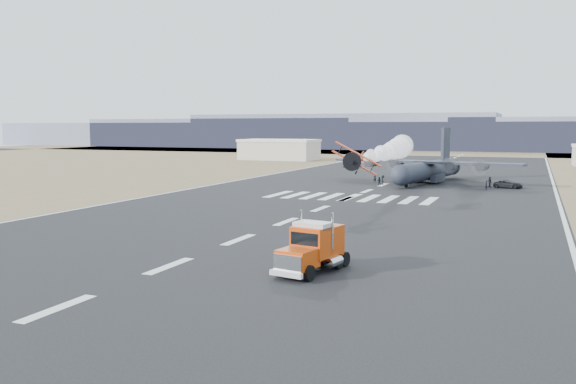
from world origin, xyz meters
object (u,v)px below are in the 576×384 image
Objects in this scene: transport_aircraft at (428,169)px; support_vehicle at (508,184)px; crew_d at (490,182)px; crew_e at (402,181)px; aerobatic_biplane at (356,159)px; hangar_left at (279,149)px; semi_truck at (313,247)px; crew_h at (379,181)px; crew_b at (410,180)px; crew_f at (401,180)px; crew_a at (375,178)px; crew_g at (486,185)px; crew_c at (383,180)px.

support_vehicle is at bearing -8.66° from transport_aircraft.
support_vehicle is at bearing 40.55° from crew_d.
aerobatic_biplane is at bearing -73.22° from crew_e.
hangar_left is 155.77m from semi_truck.
crew_d is 1.20× the size of crew_h.
crew_b is 2.31m from crew_e.
semi_truck reaches higher than crew_h.
crew_d is 1.19× the size of crew_f.
crew_a is at bearing -54.34° from hangar_left.
transport_aircraft is at bearing -125.43° from crew_g.
transport_aircraft is 15.91m from support_vehicle.
crew_a reaches higher than crew_f.
crew_d is 1.12× the size of crew_e.
transport_aircraft reaches higher than crew_g.
crew_e reaches higher than crew_a.
semi_truck is 4.63× the size of crew_c.
aerobatic_biplane reaches higher than crew_e.
crew_g is at bearing -46.98° from hangar_left.
crew_h is at bearing -155.72° from crew_e.
crew_e is at bearing -102.76° from transport_aircraft.
hangar_left reaches higher than crew_f.
crew_a is 0.96× the size of crew_g.
aerobatic_biplane is 3.46× the size of crew_g.
transport_aircraft is (-4.03, 76.79, 0.88)m from semi_truck.
aerobatic_biplane is at bearing 110.92° from semi_truck.
hangar_left is at bearing -147.68° from crew_b.
crew_e is (-1.02, -2.07, -0.06)m from crew_b.
crew_g reaches higher than crew_h.
hangar_left is 4.17× the size of aerobatic_biplane.
crew_g is (7.48, 66.91, -1.00)m from semi_truck.
semi_truck is 5.49× the size of crew_h.
transport_aircraft reaches higher than hangar_left.
semi_truck is at bearing 166.66° from crew_c.
crew_g is at bearing 165.76° from crew_h.
hangar_left is 15.08× the size of crew_a.
crew_a is 7.89m from crew_b.
crew_b is at bearing -90.07° from crew_c.
crew_g is at bearing 125.47° from crew_a.
crew_b reaches higher than crew_a.
crew_c reaches higher than support_vehicle.
crew_b is at bearing -119.77° from crew_d.
semi_truck is 67.34m from crew_g.
aerobatic_biplane is at bearing 64.28° from crew_a.
crew_f is at bearing -119.66° from transport_aircraft.
transport_aircraft is 11.57m from crew_h.
crew_h is (-7.51, -8.58, -1.95)m from transport_aircraft.
aerobatic_biplane is 37.89m from crew_g.
crew_c is 19.02m from crew_d.
crew_f is (-19.00, 0.42, 0.09)m from support_vehicle.
crew_c is at bearing -121.61° from transport_aircraft.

